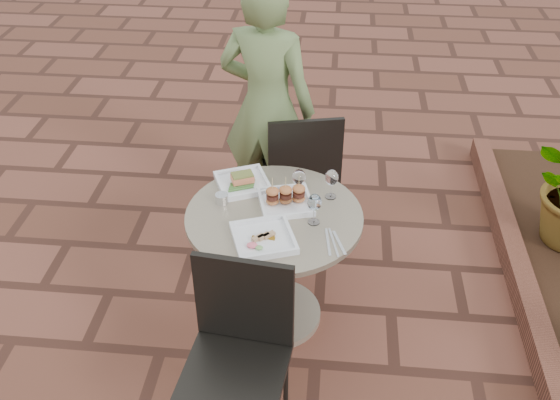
# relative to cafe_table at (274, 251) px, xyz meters

# --- Properties ---
(ground) EXTENTS (60.00, 60.00, 0.00)m
(ground) POSITION_rel_cafe_table_xyz_m (-0.17, 0.09, -0.48)
(ground) COLOR brown
(ground) RESTS_ON ground
(cafe_table) EXTENTS (0.90, 0.90, 0.73)m
(cafe_table) POSITION_rel_cafe_table_xyz_m (0.00, 0.00, 0.00)
(cafe_table) COLOR gray
(cafe_table) RESTS_ON ground
(chair_far) EXTENTS (0.53, 0.53, 0.93)m
(chair_far) POSITION_rel_cafe_table_xyz_m (0.10, 0.73, 0.07)
(chair_far) COLOR black
(chair_far) RESTS_ON ground
(chair_near) EXTENTS (0.49, 0.49, 0.93)m
(chair_near) POSITION_rel_cafe_table_xyz_m (-0.08, -0.69, 0.07)
(chair_near) COLOR black
(chair_near) RESTS_ON ground
(diner) EXTENTS (0.69, 0.54, 1.68)m
(diner) POSITION_rel_cafe_table_xyz_m (-0.14, 0.93, 0.35)
(diner) COLOR #5D723F
(diner) RESTS_ON ground
(plate_salmon) EXTENTS (0.35, 0.35, 0.07)m
(plate_salmon) POSITION_rel_cafe_table_xyz_m (-0.20, 0.24, 0.27)
(plate_salmon) COLOR white
(plate_salmon) RESTS_ON cafe_table
(plate_sliders) EXTENTS (0.32, 0.32, 0.17)m
(plate_sliders) POSITION_rel_cafe_table_xyz_m (0.05, 0.09, 0.28)
(plate_sliders) COLOR white
(plate_sliders) RESTS_ON cafe_table
(plate_tuna) EXTENTS (0.36, 0.36, 0.03)m
(plate_tuna) POSITION_rel_cafe_table_xyz_m (-0.03, -0.21, 0.26)
(plate_tuna) COLOR white
(plate_tuna) RESTS_ON cafe_table
(wine_glass_right) EXTENTS (0.07, 0.07, 0.17)m
(wine_glass_right) POSITION_rel_cafe_table_xyz_m (0.20, -0.05, 0.36)
(wine_glass_right) COLOR white
(wine_glass_right) RESTS_ON cafe_table
(wine_glass_mid) EXTENTS (0.07, 0.07, 0.17)m
(wine_glass_mid) POSITION_rel_cafe_table_xyz_m (0.11, 0.17, 0.36)
(wine_glass_mid) COLOR white
(wine_glass_mid) RESTS_ON cafe_table
(wine_glass_far) EXTENTS (0.07, 0.07, 0.16)m
(wine_glass_far) POSITION_rel_cafe_table_xyz_m (0.28, 0.18, 0.36)
(wine_glass_far) COLOR white
(wine_glass_far) RESTS_ON cafe_table
(steel_ramekin) EXTENTS (0.08, 0.08, 0.05)m
(steel_ramekin) POSITION_rel_cafe_table_xyz_m (-0.28, 0.07, 0.27)
(steel_ramekin) COLOR silver
(steel_ramekin) RESTS_ON cafe_table
(cutlery_set) EXTENTS (0.15, 0.23, 0.00)m
(cutlery_set) POSITION_rel_cafe_table_xyz_m (0.31, -0.20, 0.25)
(cutlery_set) COLOR silver
(cutlery_set) RESTS_ON cafe_table
(planter_curb) EXTENTS (0.12, 3.00, 0.15)m
(planter_curb) POSITION_rel_cafe_table_xyz_m (1.43, 0.39, -0.41)
(planter_curb) COLOR brown
(planter_curb) RESTS_ON ground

